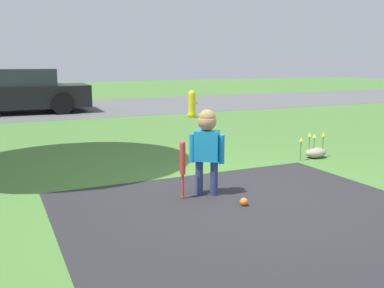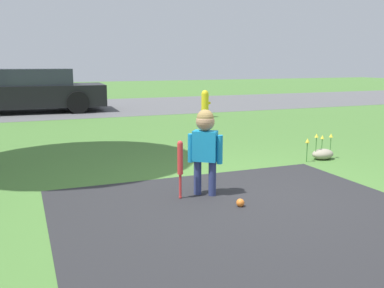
{
  "view_description": "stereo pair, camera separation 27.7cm",
  "coord_description": "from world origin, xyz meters",
  "px_view_note": "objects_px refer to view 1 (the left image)",
  "views": [
    {
      "loc": [
        -2.65,
        -4.1,
        1.52
      ],
      "look_at": [
        -0.49,
        0.55,
        0.53
      ],
      "focal_mm": 40.0,
      "sensor_mm": 36.0,
      "label": 1
    },
    {
      "loc": [
        -2.39,
        -4.21,
        1.52
      ],
      "look_at": [
        -0.49,
        0.55,
        0.53
      ],
      "focal_mm": 40.0,
      "sensor_mm": 36.0,
      "label": 2
    }
  ],
  "objects_px": {
    "child": "(207,140)",
    "baseball_bat": "(183,161)",
    "sports_ball": "(244,202)",
    "fire_hydrant": "(192,104)",
    "parked_car": "(11,92)"
  },
  "relations": [
    {
      "from": "baseball_bat",
      "to": "fire_hydrant",
      "type": "height_order",
      "value": "fire_hydrant"
    },
    {
      "from": "parked_car",
      "to": "child",
      "type": "bearing_deg",
      "value": 102.38
    },
    {
      "from": "sports_ball",
      "to": "fire_hydrant",
      "type": "bearing_deg",
      "value": 69.34
    },
    {
      "from": "sports_ball",
      "to": "fire_hydrant",
      "type": "relative_size",
      "value": 0.12
    },
    {
      "from": "fire_hydrant",
      "to": "parked_car",
      "type": "bearing_deg",
      "value": 144.59
    },
    {
      "from": "baseball_bat",
      "to": "parked_car",
      "type": "bearing_deg",
      "value": 97.88
    },
    {
      "from": "child",
      "to": "baseball_bat",
      "type": "xyz_separation_m",
      "value": [
        -0.31,
        -0.02,
        -0.21
      ]
    },
    {
      "from": "child",
      "to": "parked_car",
      "type": "xyz_separation_m",
      "value": [
        -1.65,
        9.69,
        -0.02
      ]
    },
    {
      "from": "child",
      "to": "parked_car",
      "type": "height_order",
      "value": "parked_car"
    },
    {
      "from": "fire_hydrant",
      "to": "parked_car",
      "type": "xyz_separation_m",
      "value": [
        -4.49,
        3.19,
        0.26
      ]
    },
    {
      "from": "child",
      "to": "fire_hydrant",
      "type": "distance_m",
      "value": 7.1
    },
    {
      "from": "child",
      "to": "parked_car",
      "type": "relative_size",
      "value": 0.21
    },
    {
      "from": "parked_car",
      "to": "sports_ball",
      "type": "bearing_deg",
      "value": 102.92
    },
    {
      "from": "child",
      "to": "parked_car",
      "type": "distance_m",
      "value": 9.83
    },
    {
      "from": "child",
      "to": "parked_car",
      "type": "bearing_deg",
      "value": 136.89
    }
  ]
}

